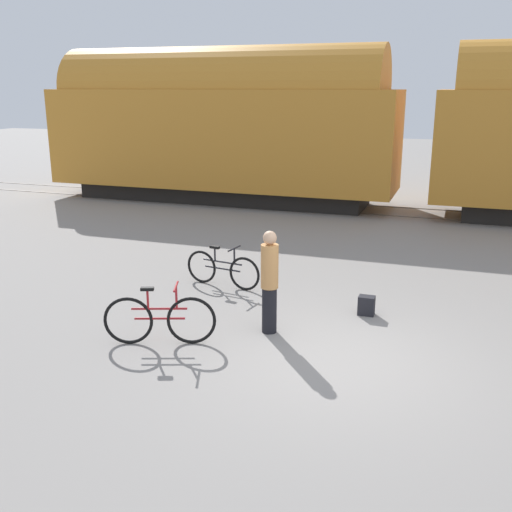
{
  "coord_description": "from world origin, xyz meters",
  "views": [
    {
      "loc": [
        1.44,
        -7.89,
        3.85
      ],
      "look_at": [
        -1.74,
        1.27,
        1.1
      ],
      "focal_mm": 42.0,
      "sensor_mm": 36.0,
      "label": 1
    }
  ],
  "objects_px": {
    "freight_train": "(418,126)",
    "bicycle_maroon": "(160,319)",
    "bicycle_black": "(223,269)",
    "backpack": "(366,305)",
    "person_in_tan": "(270,281)"
  },
  "relations": [
    {
      "from": "person_in_tan",
      "to": "bicycle_maroon",
      "type": "bearing_deg",
      "value": 95.56
    },
    {
      "from": "bicycle_black",
      "to": "backpack",
      "type": "relative_size",
      "value": 4.87
    },
    {
      "from": "bicycle_black",
      "to": "person_in_tan",
      "type": "distance_m",
      "value": 2.53
    },
    {
      "from": "freight_train",
      "to": "person_in_tan",
      "type": "distance_m",
      "value": 10.85
    },
    {
      "from": "freight_train",
      "to": "person_in_tan",
      "type": "xyz_separation_m",
      "value": [
        -1.32,
        -10.61,
        -1.83
      ]
    },
    {
      "from": "freight_train",
      "to": "person_in_tan",
      "type": "height_order",
      "value": "freight_train"
    },
    {
      "from": "freight_train",
      "to": "bicycle_maroon",
      "type": "bearing_deg",
      "value": -103.43
    },
    {
      "from": "freight_train",
      "to": "bicycle_black",
      "type": "height_order",
      "value": "freight_train"
    },
    {
      "from": "freight_train",
      "to": "bicycle_maroon",
      "type": "xyz_separation_m",
      "value": [
        -2.77,
        -11.6,
        -2.3
      ]
    },
    {
      "from": "freight_train",
      "to": "bicycle_maroon",
      "type": "relative_size",
      "value": 15.1
    },
    {
      "from": "bicycle_maroon",
      "to": "bicycle_black",
      "type": "distance_m",
      "value": 2.9
    },
    {
      "from": "bicycle_maroon",
      "to": "backpack",
      "type": "distance_m",
      "value": 3.63
    },
    {
      "from": "backpack",
      "to": "person_in_tan",
      "type": "bearing_deg",
      "value": -136.93
    },
    {
      "from": "bicycle_maroon",
      "to": "freight_train",
      "type": "bearing_deg",
      "value": 76.57
    },
    {
      "from": "freight_train",
      "to": "bicycle_maroon",
      "type": "height_order",
      "value": "freight_train"
    }
  ]
}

